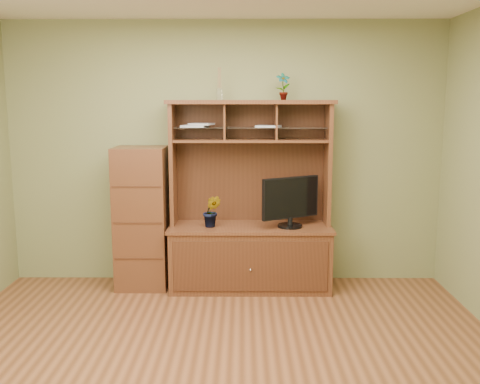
{
  "coord_description": "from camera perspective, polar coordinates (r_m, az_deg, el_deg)",
  "views": [
    {
      "loc": [
        0.18,
        -3.55,
        1.89
      ],
      "look_at": [
        0.16,
        1.2,
        1.08
      ],
      "focal_mm": 40.0,
      "sensor_mm": 36.0,
      "label": 1
    }
  ],
  "objects": [
    {
      "name": "room",
      "position": [
        3.59,
        -2.6,
        1.02
      ],
      "size": [
        4.54,
        4.04,
        2.74
      ],
      "color": "#593119",
      "rests_on": "ground"
    },
    {
      "name": "media_hutch",
      "position": [
        5.45,
        1.09,
        -4.85
      ],
      "size": [
        1.66,
        0.61,
        1.9
      ],
      "color": "#422013",
      "rests_on": "room"
    },
    {
      "name": "monitor",
      "position": [
        5.3,
        5.4,
        -0.95
      ],
      "size": [
        0.58,
        0.35,
        0.5
      ],
      "rotation": [
        0.0,
        0.0,
        0.5
      ],
      "color": "black",
      "rests_on": "media_hutch"
    },
    {
      "name": "orchid_plant",
      "position": [
        5.31,
        -3.03,
        -2.06
      ],
      "size": [
        0.19,
        0.16,
        0.32
      ],
      "primitive_type": "imported",
      "rotation": [
        0.0,
        0.0,
        -0.11
      ],
      "color": "#26531C",
      "rests_on": "media_hutch"
    },
    {
      "name": "top_plant",
      "position": [
        5.37,
        4.62,
        11.17
      ],
      "size": [
        0.15,
        0.12,
        0.27
      ],
      "primitive_type": "imported",
      "rotation": [
        0.0,
        0.0,
        0.18
      ],
      "color": "#2F6523",
      "rests_on": "media_hutch"
    },
    {
      "name": "reed_diffuser",
      "position": [
        5.36,
        -2.2,
        11.1
      ],
      "size": [
        0.06,
        0.06,
        0.32
      ],
      "color": "silver",
      "rests_on": "media_hutch"
    },
    {
      "name": "magazines",
      "position": [
        5.36,
        -2.07,
        7.1
      ],
      "size": [
        1.01,
        0.24,
        0.04
      ],
      "color": "silver",
      "rests_on": "media_hutch"
    },
    {
      "name": "side_cabinet",
      "position": [
        5.52,
        -10.42,
        -2.73
      ],
      "size": [
        0.51,
        0.47,
        1.44
      ],
      "color": "#422013",
      "rests_on": "room"
    }
  ]
}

